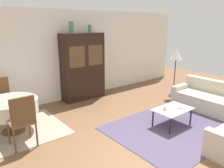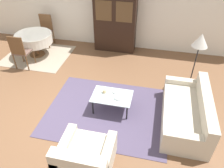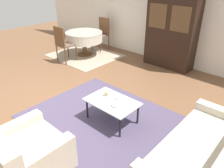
{
  "view_description": "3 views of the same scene",
  "coord_description": "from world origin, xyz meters",
  "views": [
    {
      "loc": [
        -2.83,
        -2.39,
        2.3
      ],
      "look_at": [
        0.2,
        1.4,
        0.95
      ],
      "focal_mm": 35.0,
      "sensor_mm": 36.0,
      "label": 1
    },
    {
      "loc": [
        1.99,
        -3.28,
        3.6
      ],
      "look_at": [
        1.16,
        0.37,
        0.75
      ],
      "focal_mm": 35.0,
      "sensor_mm": 36.0,
      "label": 2
    },
    {
      "loc": [
        3.31,
        -1.99,
        2.42
      ],
      "look_at": [
        1.16,
        0.37,
        0.75
      ],
      "focal_mm": 35.0,
      "sensor_mm": 36.0,
      "label": 3
    }
  ],
  "objects": [
    {
      "name": "couch",
      "position": [
        2.82,
        0.34,
        0.28
      ],
      "size": [
        0.91,
        1.89,
        0.76
      ],
      "rotation": [
        0.0,
        0.0,
        1.57
      ],
      "color": "beige",
      "rests_on": "ground_plane"
    },
    {
      "name": "dining_chair_near",
      "position": [
        -1.81,
        1.56,
        0.59
      ],
      "size": [
        0.44,
        0.44,
        1.04
      ],
      "color": "brown",
      "rests_on": "dining_rug"
    },
    {
      "name": "display_cabinet",
      "position": [
        0.6,
        3.34,
        1.02
      ],
      "size": [
        1.33,
        0.49,
        2.03
      ],
      "color": "black",
      "rests_on": "ground_plane"
    },
    {
      "name": "armchair",
      "position": [
        1.04,
        -1.2,
        0.28
      ],
      "size": [
        0.93,
        0.89,
        0.74
      ],
      "color": "beige",
      "rests_on": "ground_plane"
    },
    {
      "name": "wall_back",
      "position": [
        0.0,
        3.63,
        1.35
      ],
      "size": [
        10.0,
        0.06,
        2.7
      ],
      "color": "silver",
      "rests_on": "ground_plane"
    },
    {
      "name": "dining_rug",
      "position": [
        -1.77,
        2.32,
        0.01
      ],
      "size": [
        2.01,
        1.74,
        0.01
      ],
      "color": "gray",
      "rests_on": "ground_plane"
    },
    {
      "name": "cup",
      "position": [
        0.96,
        0.45,
        0.46
      ],
      "size": [
        0.08,
        0.08,
        0.08
      ],
      "color": "tan",
      "rests_on": "coffee_table"
    },
    {
      "name": "bowl",
      "position": [
        1.32,
        0.31,
        0.44
      ],
      "size": [
        0.17,
        0.17,
        0.04
      ],
      "color": "white",
      "rests_on": "coffee_table"
    },
    {
      "name": "bowl_small",
      "position": [
        1.21,
        0.51,
        0.43
      ],
      "size": [
        0.12,
        0.12,
        0.03
      ],
      "color": "white",
      "rests_on": "coffee_table"
    },
    {
      "name": "coffee_table",
      "position": [
        1.16,
        0.37,
        0.37
      ],
      "size": [
        0.9,
        0.6,
        0.41
      ],
      "color": "black",
      "rests_on": "area_rug"
    },
    {
      "name": "ground_plane",
      "position": [
        0.0,
        0.0,
        0.0
      ],
      "size": [
        14.0,
        14.0,
        0.0
      ],
      "primitive_type": "plane",
      "color": "brown"
    },
    {
      "name": "dining_table",
      "position": [
        -1.81,
        2.35,
        0.59
      ],
      "size": [
        1.13,
        1.13,
        0.73
      ],
      "color": "brown",
      "rests_on": "dining_rug"
    },
    {
      "name": "area_rug",
      "position": [
        1.07,
        0.29,
        0.01
      ],
      "size": [
        2.78,
        2.18,
        0.01
      ],
      "color": "#4C425B",
      "rests_on": "ground_plane"
    },
    {
      "name": "dining_chair_far",
      "position": [
        -1.81,
        3.14,
        0.59
      ],
      "size": [
        0.44,
        0.44,
        1.04
      ],
      "rotation": [
        0.0,
        0.0,
        3.14
      ],
      "color": "brown",
      "rests_on": "dining_rug"
    }
  ]
}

